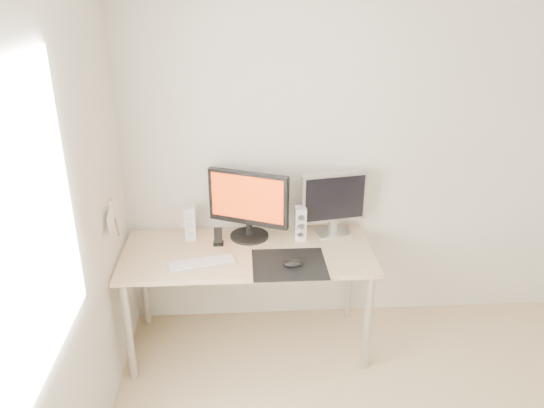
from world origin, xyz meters
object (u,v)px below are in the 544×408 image
desk (248,261)px  speaker_right (300,223)px  speaker_left (190,223)px  phone_dock (218,239)px  second_monitor (334,201)px  keyboard (202,263)px  mouse (293,263)px  main_monitor (248,203)px

desk → speaker_right: (0.35, 0.14, 0.19)m
speaker_left → speaker_right: 0.73m
speaker_left → phone_dock: 0.22m
desk → speaker_right: bearing=21.9°
second_monitor → keyboard: bearing=-157.0°
speaker_right → keyboard: 0.71m
second_monitor → phone_dock: size_ratio=3.70×
desk → second_monitor: bearing=20.0°
second_monitor → speaker_right: second_monitor is taller
mouse → phone_dock: size_ratio=0.98×
desk → phone_dock: phone_dock is taller
mouse → desk: 0.37m
desk → main_monitor: bearing=86.0°
mouse → phone_dock: bearing=145.3°
desk → speaker_right: speaker_right is taller
keyboard → phone_dock: 0.27m
second_monitor → speaker_left: size_ratio=1.97×
keyboard → phone_dock: size_ratio=3.58×
desk → main_monitor: main_monitor is taller
main_monitor → speaker_left: bearing=178.8°
desk → second_monitor: size_ratio=3.56×
keyboard → main_monitor: bearing=49.0°
mouse → second_monitor: second_monitor is taller
speaker_right → phone_dock: bearing=-174.9°
second_monitor → keyboard: second_monitor is taller
mouse → main_monitor: (-0.26, 0.41, 0.23)m
main_monitor → phone_dock: (-0.20, -0.09, -0.22)m
main_monitor → speaker_right: size_ratio=2.28×
desk → main_monitor: 0.38m
desk → main_monitor: (0.01, 0.18, 0.33)m
second_monitor → keyboard: 0.97m
main_monitor → phone_dock: size_ratio=4.28×
speaker_right → keyboard: bearing=-154.9°
speaker_left → desk: bearing=-27.2°
speaker_left → phone_dock: size_ratio=1.87×
phone_dock → main_monitor: bearing=24.1°
mouse → keyboard: size_ratio=0.27×
second_monitor → speaker_left: bearing=-178.8°
mouse → speaker_right: (0.08, 0.37, 0.09)m
main_monitor → second_monitor: bearing=2.8°
speaker_right → main_monitor: bearing=173.0°
mouse → second_monitor: (0.31, 0.44, 0.22)m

